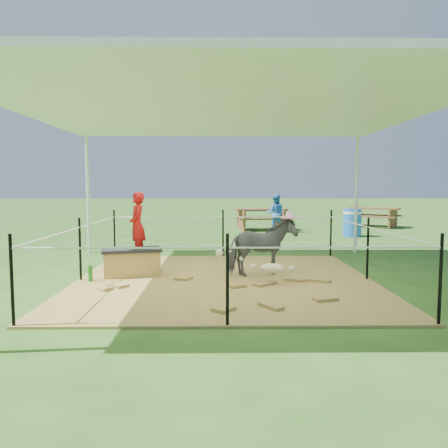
{
  "coord_description": "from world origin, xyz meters",
  "views": [
    {
      "loc": [
        -0.09,
        -6.75,
        1.49
      ],
      "look_at": [
        0.0,
        0.6,
        0.85
      ],
      "focal_mm": 35.0,
      "sensor_mm": 36.0,
      "label": 1
    }
  ],
  "objects_px": {
    "straw_bale": "(132,263)",
    "picnic_table_near": "(261,219)",
    "distant_person": "(275,213)",
    "pony": "(261,247)",
    "trash_barrel": "(352,223)",
    "picnic_table_far": "(374,217)",
    "green_bottle": "(90,273)",
    "woman": "(137,219)",
    "foal": "(272,266)"
  },
  "relations": [
    {
      "from": "straw_bale",
      "to": "picnic_table_near",
      "type": "bearing_deg",
      "value": 69.56
    },
    {
      "from": "distant_person",
      "to": "picnic_table_near",
      "type": "bearing_deg",
      "value": -52.26
    },
    {
      "from": "pony",
      "to": "picnic_table_near",
      "type": "height_order",
      "value": "pony"
    },
    {
      "from": "trash_barrel",
      "to": "picnic_table_far",
      "type": "relative_size",
      "value": 0.48
    },
    {
      "from": "trash_barrel",
      "to": "green_bottle",
      "type": "bearing_deg",
      "value": -133.94
    },
    {
      "from": "woman",
      "to": "pony",
      "type": "distance_m",
      "value": 2.07
    },
    {
      "from": "green_bottle",
      "to": "picnic_table_far",
      "type": "bearing_deg",
      "value": 50.18
    },
    {
      "from": "picnic_table_far",
      "to": "pony",
      "type": "bearing_deg",
      "value": -85.48
    },
    {
      "from": "distant_person",
      "to": "trash_barrel",
      "type": "bearing_deg",
      "value": 162.42
    },
    {
      "from": "foal",
      "to": "trash_barrel",
      "type": "distance_m",
      "value": 7.08
    },
    {
      "from": "straw_bale",
      "to": "green_bottle",
      "type": "bearing_deg",
      "value": -140.71
    },
    {
      "from": "picnic_table_far",
      "to": "trash_barrel",
      "type": "bearing_deg",
      "value": -85.59
    },
    {
      "from": "straw_bale",
      "to": "pony",
      "type": "height_order",
      "value": "pony"
    },
    {
      "from": "green_bottle",
      "to": "woman",
      "type": "bearing_deg",
      "value": 34.7
    },
    {
      "from": "pony",
      "to": "distant_person",
      "type": "height_order",
      "value": "distant_person"
    },
    {
      "from": "picnic_table_far",
      "to": "picnic_table_near",
      "type": "bearing_deg",
      "value": -131.87
    },
    {
      "from": "green_bottle",
      "to": "distant_person",
      "type": "distance_m",
      "value": 8.26
    },
    {
      "from": "picnic_table_near",
      "to": "foal",
      "type": "bearing_deg",
      "value": -102.32
    },
    {
      "from": "green_bottle",
      "to": "picnic_table_near",
      "type": "relative_size",
      "value": 0.14
    },
    {
      "from": "picnic_table_far",
      "to": "distant_person",
      "type": "distance_m",
      "value": 4.28
    },
    {
      "from": "foal",
      "to": "distant_person",
      "type": "height_order",
      "value": "distant_person"
    },
    {
      "from": "green_bottle",
      "to": "distant_person",
      "type": "bearing_deg",
      "value": 62.55
    },
    {
      "from": "woman",
      "to": "foal",
      "type": "bearing_deg",
      "value": 58.77
    },
    {
      "from": "foal",
      "to": "picnic_table_far",
      "type": "xyz_separation_m",
      "value": [
        4.88,
        9.37,
        0.06
      ]
    },
    {
      "from": "picnic_table_near",
      "to": "green_bottle",
      "type": "bearing_deg",
      "value": -120.75
    },
    {
      "from": "woman",
      "to": "picnic_table_far",
      "type": "bearing_deg",
      "value": 126.96
    },
    {
      "from": "foal",
      "to": "picnic_table_far",
      "type": "height_order",
      "value": "picnic_table_far"
    },
    {
      "from": "picnic_table_near",
      "to": "distant_person",
      "type": "xyz_separation_m",
      "value": [
        0.39,
        -0.8,
        0.25
      ]
    },
    {
      "from": "straw_bale",
      "to": "woman",
      "type": "height_order",
      "value": "woman"
    },
    {
      "from": "straw_bale",
      "to": "distant_person",
      "type": "height_order",
      "value": "distant_person"
    },
    {
      "from": "foal",
      "to": "pony",
      "type": "bearing_deg",
      "value": 120.65
    },
    {
      "from": "picnic_table_far",
      "to": "foal",
      "type": "bearing_deg",
      "value": -83.36
    },
    {
      "from": "woman",
      "to": "picnic_table_far",
      "type": "height_order",
      "value": "woman"
    },
    {
      "from": "trash_barrel",
      "to": "distant_person",
      "type": "xyz_separation_m",
      "value": [
        -2.12,
        1.17,
        0.21
      ]
    },
    {
      "from": "straw_bale",
      "to": "woman",
      "type": "relative_size",
      "value": 0.83
    },
    {
      "from": "trash_barrel",
      "to": "picnic_table_near",
      "type": "xyz_separation_m",
      "value": [
        -2.52,
        1.97,
        -0.05
      ]
    },
    {
      "from": "woman",
      "to": "picnic_table_near",
      "type": "bearing_deg",
      "value": 145.93
    },
    {
      "from": "straw_bale",
      "to": "trash_barrel",
      "type": "xyz_separation_m",
      "value": [
        5.37,
        5.7,
        0.18
      ]
    },
    {
      "from": "foal",
      "to": "straw_bale",
      "type": "bearing_deg",
      "value": -175.67
    },
    {
      "from": "green_bottle",
      "to": "picnic_table_near",
      "type": "distance_m",
      "value": 8.81
    },
    {
      "from": "green_bottle",
      "to": "foal",
      "type": "height_order",
      "value": "foal"
    },
    {
      "from": "green_bottle",
      "to": "pony",
      "type": "distance_m",
      "value": 2.72
    },
    {
      "from": "straw_bale",
      "to": "distant_person",
      "type": "bearing_deg",
      "value": 64.67
    },
    {
      "from": "green_bottle",
      "to": "trash_barrel",
      "type": "xyz_separation_m",
      "value": [
        5.92,
        6.15,
        0.25
      ]
    },
    {
      "from": "woman",
      "to": "distant_person",
      "type": "xyz_separation_m",
      "value": [
        3.15,
        6.87,
        -0.35
      ]
    },
    {
      "from": "distant_person",
      "to": "green_bottle",
      "type": "bearing_deg",
      "value": 73.95
    },
    {
      "from": "pony",
      "to": "foal",
      "type": "height_order",
      "value": "pony"
    },
    {
      "from": "green_bottle",
      "to": "picnic_table_far",
      "type": "relative_size",
      "value": 0.15
    },
    {
      "from": "green_bottle",
      "to": "pony",
      "type": "height_order",
      "value": "pony"
    },
    {
      "from": "woman",
      "to": "trash_barrel",
      "type": "height_order",
      "value": "woman"
    }
  ]
}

